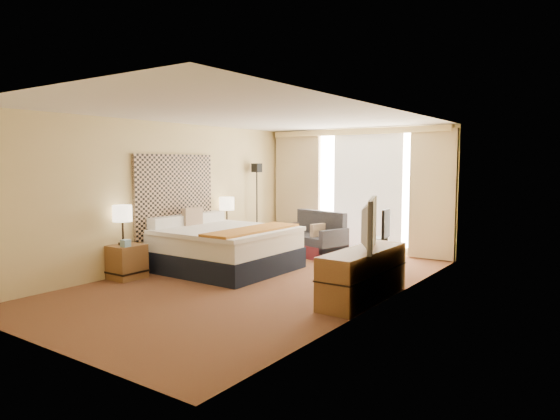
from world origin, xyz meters
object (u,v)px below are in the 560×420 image
Objects in this scene: desk_chair at (378,242)px; lamp_left at (122,214)px; media_dresser at (363,275)px; nightstand_left at (127,262)px; television at (363,223)px; floor_lamp at (257,189)px; nightstand_right at (228,242)px; bed at (223,247)px; lamp_right at (227,204)px; loveseat at (312,241)px.

desk_chair is 1.63× the size of lamp_left.
nightstand_left is at bearing -164.16° from media_dresser.
nightstand_left is 0.46× the size of television.
desk_chair is 0.88× the size of television.
desk_chair is at bearing -6.26° from floor_lamp.
nightstand_left is 2.50m from nightstand_right.
bed is 1.49m from lamp_right.
television reaches higher than desk_chair.
television is at bearing 17.31° from lamp_left.
television reaches higher than bed.
floor_lamp is at bearing 35.42° from television.
bed reaches higher than nightstand_left.
lamp_right is at bearing -158.18° from nightstand_right.
nightstand_left is at bearing -119.34° from bed.
television is at bearing -32.80° from floor_lamp.
nightstand_right is 1.71m from loveseat.
floor_lamp is at bearing 91.74° from nightstand_right.
desk_chair is 1.66× the size of lamp_right.
nightstand_right is 3.98m from television.
nightstand_left is at bearing 39.99° from lamp_left.
floor_lamp reaches higher than television.
lamp_right is (-3.01, -0.67, 0.57)m from desk_chair.
floor_lamp reaches higher than desk_chair.
bed reaches higher than media_dresser.
floor_lamp reaches higher than bed.
lamp_left is at bearing -97.31° from loveseat.
nightstand_left is 0.29× the size of floor_lamp.
loveseat is 2.40× the size of lamp_left.
loveseat is at bearing 133.22° from media_dresser.
lamp_left reaches higher than nightstand_left.
nightstand_right is 0.31× the size of media_dresser.
bed is 2.17m from loveseat.
nightstand_right is 0.52× the size of desk_chair.
television is (3.68, -2.37, -0.27)m from floor_lamp.
floor_lamp is at bearing -163.83° from loveseat.
floor_lamp reaches higher than nightstand_right.
loveseat is 1.48× the size of desk_chair.
loveseat is 3.91m from lamp_left.
nightstand_left is 4.35m from desk_chair.
media_dresser is (3.70, 1.05, 0.07)m from nightstand_left.
media_dresser is 3.95m from lamp_left.
lamp_left is 0.54× the size of television.
lamp_right is at bearing 128.42° from bed.
lamp_left is at bearing 85.52° from television.
desk_chair is 3.13m from lamp_right.
lamp_left reaches higher than bed.
nightstand_left is 0.25× the size of bed.
nightstand_right is at bearing 89.13° from lamp_left.
media_dresser is at bearing -21.40° from nightstand_right.
television is at bearing -20.75° from nightstand_right.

